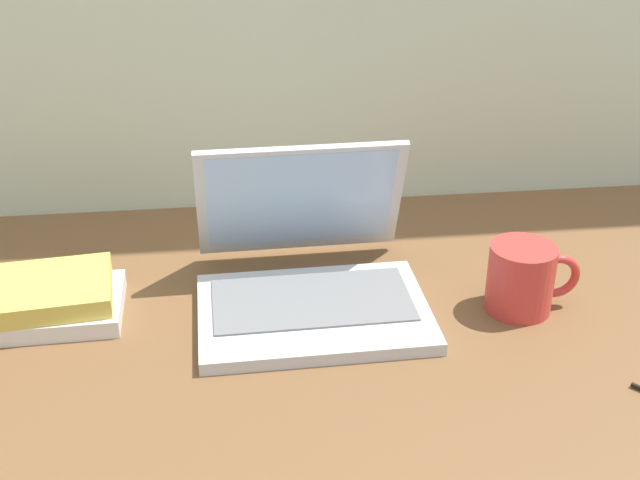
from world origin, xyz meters
The scene contains 4 objects.
desk centered at (0.00, 0.00, 0.01)m, with size 1.60×0.76×0.03m.
laptop centered at (-0.02, 0.05, 0.07)m, with size 0.31×0.30×0.21m.
coffee_mug centered at (0.27, -0.01, 0.08)m, with size 0.13×0.09×0.10m.
book_stack centered at (-0.37, 0.05, 0.06)m, with size 0.20×0.15×0.05m.
Camera 1 is at (-0.12, -0.93, 0.64)m, focal length 46.01 mm.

